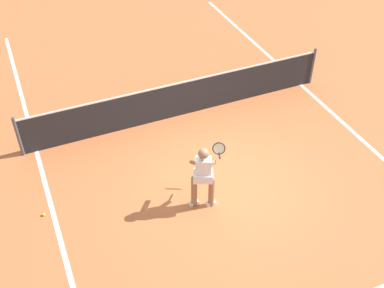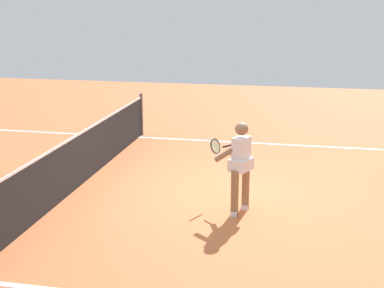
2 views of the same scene
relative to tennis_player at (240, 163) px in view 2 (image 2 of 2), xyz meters
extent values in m
plane|color=#C66638|center=(0.76, 0.44, -0.85)|extent=(26.05, 26.05, 0.00)
cube|color=white|center=(4.52, 0.44, -0.84)|extent=(0.10, 18.04, 0.01)
cylinder|color=#4C4C51|center=(4.82, 3.14, -0.30)|extent=(0.08, 0.08, 1.10)
cube|color=#232326|center=(0.76, 3.14, -0.36)|extent=(8.04, 0.02, 0.98)
cube|color=white|center=(0.76, 3.14, 0.15)|extent=(8.04, 0.02, 0.04)
cylinder|color=#8C6647|center=(-0.18, 0.05, -0.46)|extent=(0.13, 0.13, 0.78)
cylinder|color=#8C6647|center=(0.14, -0.10, -0.46)|extent=(0.13, 0.13, 0.78)
cube|color=white|center=(-0.18, 0.05, -0.81)|extent=(0.20, 0.10, 0.08)
cube|color=white|center=(0.14, -0.10, -0.81)|extent=(0.20, 0.10, 0.08)
cube|color=white|center=(-0.02, -0.02, 0.19)|extent=(0.37, 0.31, 0.52)
cube|color=white|center=(-0.02, -0.02, -0.01)|extent=(0.48, 0.42, 0.20)
sphere|color=#8C6647|center=(-0.02, -0.02, 0.59)|extent=(0.22, 0.22, 0.22)
cylinder|color=#8C6647|center=(-0.10, 0.17, 0.21)|extent=(0.10, 0.48, 0.37)
cylinder|color=#8C6647|center=(0.18, 0.05, 0.21)|extent=(0.42, 0.38, 0.37)
cylinder|color=black|center=(0.46, 0.22, 0.17)|extent=(0.15, 0.28, 0.14)
torus|color=black|center=(0.58, 0.50, 0.11)|extent=(0.31, 0.22, 0.28)
cylinder|color=beige|center=(0.58, 0.50, 0.11)|extent=(0.26, 0.18, 0.23)
camera|label=1|loc=(-2.95, -6.31, 6.62)|focal=44.39mm
camera|label=2|loc=(-8.46, -0.92, 2.61)|focal=50.19mm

